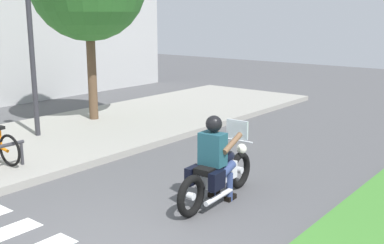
# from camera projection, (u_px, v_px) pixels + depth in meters

# --- Properties ---
(motorcycle) EXTENTS (2.13, 0.67, 1.23)m
(motorcycle) POSITION_uv_depth(u_px,v_px,m) (218.00, 174.00, 7.54)
(motorcycle) COLOR black
(motorcycle) RESTS_ON ground
(rider) EXTENTS (0.65, 0.56, 1.44)m
(rider) POSITION_uv_depth(u_px,v_px,m) (215.00, 153.00, 7.40)
(rider) COLOR #1E4C59
(rider) RESTS_ON ground
(street_lamp) EXTENTS (0.28, 0.28, 3.87)m
(street_lamp) POSITION_uv_depth(u_px,v_px,m) (31.00, 41.00, 10.74)
(street_lamp) COLOR #2D2D33
(street_lamp) RESTS_ON ground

